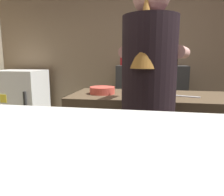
{
  "coord_description": "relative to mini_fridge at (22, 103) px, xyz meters",
  "views": [
    {
      "loc": [
        -0.03,
        -1.25,
        1.21
      ],
      "look_at": [
        -0.12,
        -0.75,
        1.11
      ],
      "focal_mm": 34.78,
      "sensor_mm": 36.0,
      "label": 1
    }
  ],
  "objects": [
    {
      "name": "mini_fridge",
      "position": [
        0.0,
        0.0,
        0.0
      ],
      "size": [
        0.69,
        0.58,
        1.02
      ],
      "color": "white",
      "rests_on": "ground"
    },
    {
      "name": "bottle_hot_sauce",
      "position": [
        1.86,
        0.08,
        0.66
      ],
      "size": [
        0.07,
        0.07,
        0.18
      ],
      "color": "#4A8C37",
      "rests_on": "back_shelf"
    },
    {
      "name": "bottle_soy",
      "position": [
        1.69,
        0.07,
        0.66
      ],
      "size": [
        0.07,
        0.07,
        0.2
      ],
      "color": "#46892C",
      "rests_on": "back_shelf"
    },
    {
      "name": "back_shelf",
      "position": [
        1.98,
        0.17,
        0.04
      ],
      "size": [
        0.99,
        0.36,
        1.1
      ],
      "primitive_type": "cube",
      "color": "#353636",
      "rests_on": "ground"
    },
    {
      "name": "prep_counter",
      "position": [
        2.35,
        -1.17,
        -0.06
      ],
      "size": [
        2.1,
        0.6,
        0.9
      ],
      "primitive_type": "cube",
      "color": "#4E3E2A",
      "rests_on": "ground"
    },
    {
      "name": "mixing_bowl",
      "position": [
        1.56,
        -1.19,
        0.42
      ],
      "size": [
        0.22,
        0.22,
        0.06
      ],
      "primitive_type": "cylinder",
      "color": "#CD4A3C",
      "rests_on": "prep_counter"
    },
    {
      "name": "bartender",
      "position": [
        1.96,
        -1.62,
        0.45
      ],
      "size": [
        0.49,
        0.55,
        1.68
      ],
      "rotation": [
        0.0,
        0.0,
        1.33
      ],
      "color": "#322742",
      "rests_on": "ground"
    },
    {
      "name": "chefs_knife",
      "position": [
        2.24,
        -1.22,
        0.39
      ],
      "size": [
        0.24,
        0.1,
        0.01
      ],
      "primitive_type": "cube",
      "rotation": [
        0.0,
        0.0,
        -0.29
      ],
      "color": "silver",
      "rests_on": "prep_counter"
    },
    {
      "name": "bottle_vinegar",
      "position": [
        1.54,
        0.23,
        0.66
      ],
      "size": [
        0.06,
        0.06,
        0.18
      ],
      "color": "red",
      "rests_on": "back_shelf"
    },
    {
      "name": "wall_back",
      "position": [
        2.0,
        0.45,
        0.84
      ],
      "size": [
        5.2,
        0.1,
        2.7
      ],
      "primitive_type": "cube",
      "color": "#90795B",
      "rests_on": "ground"
    }
  ]
}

